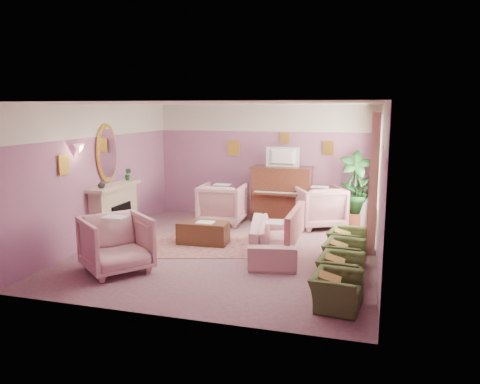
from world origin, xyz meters
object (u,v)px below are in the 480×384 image
(television, at_px, (282,156))
(olive_chair_c, at_px, (344,251))
(olive_chair_d, at_px, (347,238))
(piano, at_px, (282,195))
(floral_armchair_left, at_px, (222,202))
(sofa, at_px, (273,232))
(floral_armchair_front, at_px, (116,241))
(floral_armchair_right, at_px, (319,205))
(olive_chair_a, at_px, (336,285))
(coffee_table, at_px, (203,233))
(side_table, at_px, (359,212))
(olive_chair_b, at_px, (341,266))

(television, bearing_deg, olive_chair_c, -61.24)
(olive_chair_d, bearing_deg, piano, 126.19)
(floral_armchair_left, bearing_deg, olive_chair_c, -39.70)
(sofa, height_order, floral_armchair_front, floral_armchair_front)
(sofa, height_order, floral_armchair_right, floral_armchair_right)
(olive_chair_a, relative_size, olive_chair_d, 1.00)
(olive_chair_d, bearing_deg, coffee_table, -178.59)
(floral_armchair_right, distance_m, side_table, 0.94)
(floral_armchair_left, bearing_deg, floral_armchair_right, 7.54)
(olive_chair_d, bearing_deg, floral_armchair_right, 110.69)
(floral_armchair_right, distance_m, olive_chair_a, 4.49)
(olive_chair_a, xyz_separation_m, olive_chair_b, (0.00, 0.82, 0.00))
(side_table, bearing_deg, floral_armchair_left, -169.11)
(floral_armchair_right, relative_size, floral_armchair_front, 1.00)
(television, xyz_separation_m, olive_chair_c, (1.69, -3.08, -1.28))
(television, xyz_separation_m, olive_chair_b, (1.69, -3.90, -1.28))
(television, bearing_deg, olive_chair_d, -53.21)
(olive_chair_a, height_order, olive_chair_b, same)
(television, relative_size, olive_chair_a, 1.07)
(coffee_table, distance_m, sofa, 1.55)
(coffee_table, bearing_deg, olive_chair_b, -28.97)
(side_table, bearing_deg, floral_armchair_front, -131.75)
(piano, xyz_separation_m, olive_chair_d, (1.69, -2.31, -0.33))
(olive_chair_c, height_order, side_table, side_table)
(television, height_order, coffee_table, television)
(floral_armchair_front, bearing_deg, piano, 65.31)
(floral_armchair_right, xyz_separation_m, olive_chair_b, (0.74, -3.61, -0.21))
(floral_armchair_front, distance_m, olive_chair_c, 3.85)
(piano, distance_m, floral_armchair_left, 1.46)
(piano, xyz_separation_m, olive_chair_c, (1.69, -3.13, -0.33))
(olive_chair_a, height_order, olive_chair_c, same)
(piano, xyz_separation_m, television, (0.00, -0.05, 0.95))
(piano, relative_size, side_table, 2.00)
(floral_armchair_right, relative_size, side_table, 1.51)
(side_table, bearing_deg, olive_chair_b, -91.95)
(piano, distance_m, floral_armchair_right, 1.02)
(coffee_table, distance_m, olive_chair_d, 2.84)
(coffee_table, bearing_deg, olive_chair_a, -40.12)
(piano, height_order, side_table, piano)
(coffee_table, bearing_deg, floral_armchair_front, -113.47)
(sofa, distance_m, floral_armchair_right, 2.41)
(piano, height_order, olive_chair_a, piano)
(coffee_table, height_order, sofa, sofa)
(floral_armchair_front, bearing_deg, olive_chair_b, 5.39)
(television, relative_size, olive_chair_b, 1.07)
(floral_armchair_left, distance_m, olive_chair_d, 3.44)
(olive_chair_b, bearing_deg, floral_armchair_front, -174.61)
(floral_armchair_right, bearing_deg, olive_chair_b, -78.36)
(floral_armchair_right, bearing_deg, piano, 160.04)
(olive_chair_a, distance_m, olive_chair_d, 2.46)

